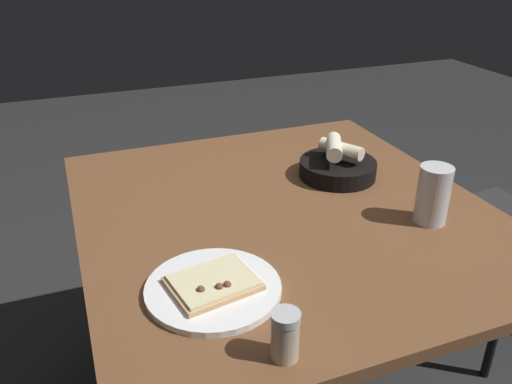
# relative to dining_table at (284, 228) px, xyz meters

# --- Properties ---
(dining_table) EXTENTS (1.03, 1.11, 0.76)m
(dining_table) POSITION_rel_dining_table_xyz_m (0.00, 0.00, 0.00)
(dining_table) COLOR brown
(dining_table) RESTS_ON ground
(pizza_plate) EXTENTS (0.27, 0.27, 0.04)m
(pizza_plate) POSITION_rel_dining_table_xyz_m (-0.27, -0.27, 0.07)
(pizza_plate) COLOR white
(pizza_plate) RESTS_ON dining_table
(bread_basket) EXTENTS (0.22, 0.22, 0.12)m
(bread_basket) POSITION_rel_dining_table_xyz_m (0.22, 0.12, 0.09)
(bread_basket) COLOR black
(bread_basket) RESTS_ON dining_table
(beer_glass) EXTENTS (0.08, 0.08, 0.15)m
(beer_glass) POSITION_rel_dining_table_xyz_m (0.31, -0.19, 0.13)
(beer_glass) COLOR silver
(beer_glass) RESTS_ON dining_table
(pepper_shaker) EXTENTS (0.05, 0.05, 0.09)m
(pepper_shaker) POSITION_rel_dining_table_xyz_m (-0.21, -0.48, 0.10)
(pepper_shaker) COLOR #BFB299
(pepper_shaker) RESTS_ON dining_table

